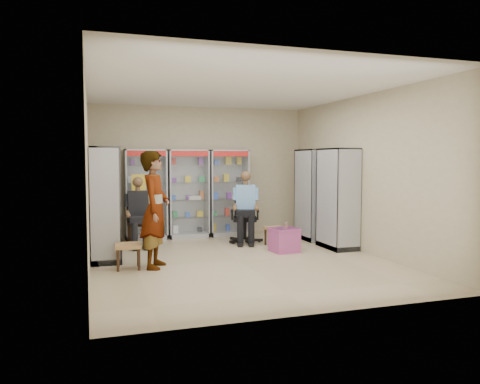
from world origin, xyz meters
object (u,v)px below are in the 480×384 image
object	(u,v)px
pink_trunk	(284,240)
woven_stool_b	(128,256)
cabinet_left_far	(103,199)
woven_stool_a	(276,236)
cabinet_back_left	(146,195)
office_chair	(245,216)
cabinet_back_mid	(188,194)
wooden_chair	(138,223)
cabinet_right_near	(338,199)
cabinet_left_near	(105,204)
cabinet_right_far	(313,195)
standing_man	(155,209)
seated_shopkeeper	(246,209)
cabinet_back_right	(228,193)

from	to	relation	value
pink_trunk	woven_stool_b	size ratio (longest dim) A/B	1.17
cabinet_left_far	woven_stool_a	xyz separation A→B (m)	(3.39, -0.66, -0.81)
cabinet_back_left	office_chair	xyz separation A→B (m)	(1.98, -1.02, -0.44)
cabinet_back_mid	woven_stool_a	xyz separation A→B (m)	(1.51, -1.59, -0.81)
wooden_chair	cabinet_left_far	bearing A→B (deg)	-163.61
cabinet_back_mid	cabinet_back_left	bearing A→B (deg)	180.00
cabinet_right_near	office_chair	world-z (taller)	cabinet_right_near
cabinet_back_mid	cabinet_left_near	size ratio (longest dim) A/B	1.00
cabinet_right_near	pink_trunk	size ratio (longest dim) A/B	4.18
woven_stool_a	woven_stool_b	xyz separation A→B (m)	(-3.06, -1.18, 0.01)
cabinet_left_far	office_chair	bearing A→B (deg)	88.31
cabinet_right_far	wooden_chair	size ratio (longest dim) A/B	2.13
cabinet_right_near	cabinet_back_left	bearing A→B (deg)	57.72
cabinet_back_mid	cabinet_right_far	xyz separation A→B (m)	(2.58, -1.13, 0.00)
pink_trunk	office_chair	bearing A→B (deg)	107.60
woven_stool_a	pink_trunk	bearing A→B (deg)	-97.90
cabinet_back_mid	cabinet_right_near	distance (m)	3.41
woven_stool_b	standing_man	size ratio (longest dim) A/B	0.21
cabinet_back_mid	wooden_chair	world-z (taller)	cabinet_back_mid
cabinet_back_left	cabinet_right_near	bearing A→B (deg)	-32.28
cabinet_back_left	cabinet_left_near	bearing A→B (deg)	-114.61
woven_stool_a	standing_man	size ratio (longest dim) A/B	0.20
cabinet_left_far	cabinet_left_near	distance (m)	1.10
cabinet_right_far	cabinet_right_near	bearing A→B (deg)	-180.00
seated_shopkeeper	pink_trunk	size ratio (longest dim) A/B	3.00
cabinet_back_left	woven_stool_a	distance (m)	3.04
wooden_chair	office_chair	bearing A→B (deg)	-7.31
seated_shopkeeper	standing_man	bearing A→B (deg)	-122.96
cabinet_back_mid	pink_trunk	distance (m)	2.77
wooden_chair	cabinet_back_right	bearing A→B (deg)	18.75
cabinet_right_near	woven_stool_b	bearing A→B (deg)	97.41
cabinet_left_far	cabinet_right_far	bearing A→B (deg)	87.43
woven_stool_b	wooden_chair	bearing A→B (deg)	80.25
cabinet_right_near	woven_stool_a	xyz separation A→B (m)	(-1.07, 0.64, -0.81)
cabinet_left_near	woven_stool_b	distance (m)	1.13
seated_shopkeeper	cabinet_back_mid	bearing A→B (deg)	151.89
cabinet_back_left	office_chair	world-z (taller)	cabinet_back_left
cabinet_right_far	woven_stool_a	bearing A→B (deg)	113.25
cabinet_back_right	cabinet_right_near	bearing A→B (deg)	-53.84
cabinet_left_far	cabinet_left_near	size ratio (longest dim) A/B	1.00
cabinet_back_left	cabinet_back_right	distance (m)	1.90
cabinet_back_mid	pink_trunk	bearing A→B (deg)	-57.70
cabinet_back_mid	pink_trunk	xyz separation A→B (m)	(1.42, -2.25, -0.77)
cabinet_left_far	cabinet_back_mid	bearing A→B (deg)	116.32
seated_shopkeeper	woven_stool_b	xyz separation A→B (m)	(-2.58, -1.70, -0.51)
cabinet_right_far	cabinet_back_right	bearing A→B (deg)	55.27
wooden_chair	woven_stool_b	bearing A→B (deg)	-99.75
cabinet_back_left	cabinet_right_far	xyz separation A→B (m)	(3.53, -1.13, 0.00)
cabinet_right_far	wooden_chair	xyz separation A→B (m)	(-3.78, 0.40, -0.53)
cabinet_back_right	woven_stool_a	size ratio (longest dim) A/B	5.17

